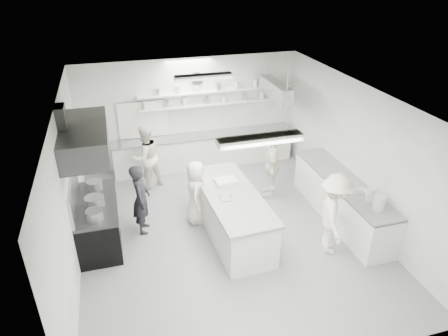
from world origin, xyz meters
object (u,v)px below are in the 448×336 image
object	(u,v)px
back_counter	(204,150)
right_counter	(342,200)
stove	(99,223)
cook_stove	(141,199)
cook_back	(146,157)
prep_island	(232,216)

from	to	relation	value
back_counter	right_counter	world-z (taller)	right_counter
stove	cook_stove	bearing A→B (deg)	8.91
right_counter	back_counter	bearing A→B (deg)	124.65
stove	cook_stove	xyz separation A→B (m)	(0.90, 0.14, 0.34)
cook_stove	back_counter	bearing A→B (deg)	-28.07
right_counter	cook_stove	world-z (taller)	cook_stove
stove	back_counter	distance (m)	4.03
stove	cook_back	world-z (taller)	cook_back
stove	cook_stove	size ratio (longest dim) A/B	1.14
right_counter	cook_back	xyz separation A→B (m)	(-4.04, 2.64, 0.37)
back_counter	cook_back	xyz separation A→B (m)	(-1.69, -0.76, 0.38)
prep_island	right_counter	bearing A→B (deg)	-4.35
stove	back_counter	size ratio (longest dim) A/B	0.36
prep_island	cook_stove	distance (m)	1.94
back_counter	cook_back	size ratio (longest dim) A/B	2.98
cook_stove	right_counter	bearing A→B (deg)	-90.84
back_counter	prep_island	size ratio (longest dim) A/B	1.90
stove	prep_island	xyz separation A→B (m)	(2.69, -0.54, 0.03)
stove	cook_back	distance (m)	2.40
prep_island	cook_stove	bearing A→B (deg)	156.23
cook_back	right_counter	bearing A→B (deg)	120.86
back_counter	cook_back	world-z (taller)	cook_back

